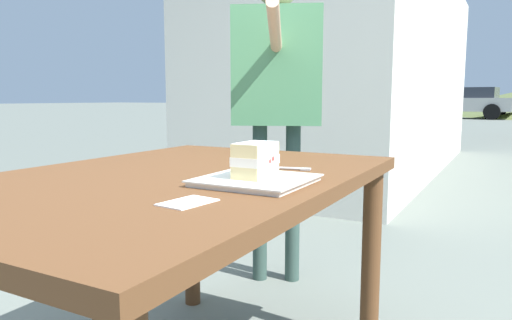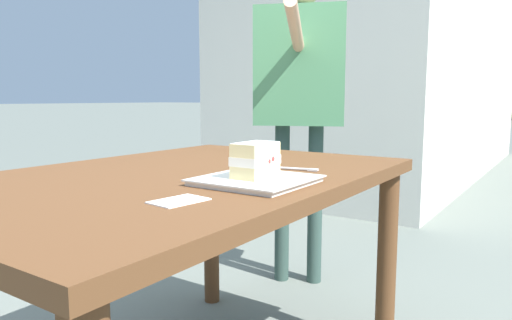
{
  "view_description": "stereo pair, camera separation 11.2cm",
  "coord_description": "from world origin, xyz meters",
  "px_view_note": "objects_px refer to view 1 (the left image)",
  "views": [
    {
      "loc": [
        -1.06,
        -0.85,
        0.95
      ],
      "look_at": [
        -0.02,
        -0.28,
        0.79
      ],
      "focal_mm": 33.04,
      "sensor_mm": 36.0,
      "label": 1
    },
    {
      "loc": [
        -1.0,
        -0.94,
        0.95
      ],
      "look_at": [
        -0.02,
        -0.28,
        0.79
      ],
      "focal_mm": 33.04,
      "sensor_mm": 36.0,
      "label": 2
    }
  ],
  "objects_px": {
    "dessert_fork": "(287,168)",
    "diner_person": "(277,72)",
    "dessert_plate": "(256,180)",
    "patio_table": "(175,206)",
    "paper_napkin": "(188,202)",
    "cake_slice": "(256,160)",
    "parked_car_extra": "(464,102)"
  },
  "relations": [
    {
      "from": "patio_table",
      "to": "cake_slice",
      "type": "height_order",
      "value": "cake_slice"
    },
    {
      "from": "patio_table",
      "to": "diner_person",
      "type": "bearing_deg",
      "value": 10.48
    },
    {
      "from": "dessert_fork",
      "to": "diner_person",
      "type": "height_order",
      "value": "diner_person"
    },
    {
      "from": "cake_slice",
      "to": "paper_napkin",
      "type": "relative_size",
      "value": 0.99
    },
    {
      "from": "paper_napkin",
      "to": "dessert_plate",
      "type": "bearing_deg",
      "value": -3.63
    },
    {
      "from": "dessert_plate",
      "to": "paper_napkin",
      "type": "distance_m",
      "value": 0.27
    },
    {
      "from": "dessert_plate",
      "to": "diner_person",
      "type": "xyz_separation_m",
      "value": [
        1.1,
        0.48,
        0.34
      ]
    },
    {
      "from": "dessert_fork",
      "to": "cake_slice",
      "type": "bearing_deg",
      "value": -173.61
    },
    {
      "from": "diner_person",
      "to": "parked_car_extra",
      "type": "height_order",
      "value": "diner_person"
    },
    {
      "from": "dessert_fork",
      "to": "parked_car_extra",
      "type": "distance_m",
      "value": 23.21
    },
    {
      "from": "patio_table",
      "to": "dessert_fork",
      "type": "distance_m",
      "value": 0.36
    },
    {
      "from": "dessert_plate",
      "to": "dessert_fork",
      "type": "distance_m",
      "value": 0.26
    },
    {
      "from": "dessert_fork",
      "to": "dessert_plate",
      "type": "bearing_deg",
      "value": -173.31
    },
    {
      "from": "dessert_plate",
      "to": "dessert_fork",
      "type": "xyz_separation_m",
      "value": [
        0.25,
        0.03,
        -0.0
      ]
    },
    {
      "from": "diner_person",
      "to": "parked_car_extra",
      "type": "xyz_separation_m",
      "value": [
        22.32,
        1.0,
        -0.29
      ]
    },
    {
      "from": "cake_slice",
      "to": "paper_napkin",
      "type": "xyz_separation_m",
      "value": [
        -0.27,
        0.02,
        -0.06
      ]
    },
    {
      "from": "diner_person",
      "to": "cake_slice",
      "type": "bearing_deg",
      "value": -156.5
    },
    {
      "from": "dessert_fork",
      "to": "diner_person",
      "type": "relative_size",
      "value": 0.11
    },
    {
      "from": "paper_napkin",
      "to": "dessert_fork",
      "type": "bearing_deg",
      "value": 1.42
    },
    {
      "from": "dessert_fork",
      "to": "paper_napkin",
      "type": "distance_m",
      "value": 0.52
    },
    {
      "from": "cake_slice",
      "to": "dessert_fork",
      "type": "relative_size",
      "value": 0.73
    },
    {
      "from": "dessert_fork",
      "to": "parked_car_extra",
      "type": "xyz_separation_m",
      "value": [
        23.17,
        1.45,
        0.05
      ]
    },
    {
      "from": "dessert_fork",
      "to": "parked_car_extra",
      "type": "bearing_deg",
      "value": 3.57
    },
    {
      "from": "paper_napkin",
      "to": "patio_table",
      "type": "bearing_deg",
      "value": 42.38
    },
    {
      "from": "patio_table",
      "to": "parked_car_extra",
      "type": "height_order",
      "value": "parked_car_extra"
    },
    {
      "from": "dessert_plate",
      "to": "diner_person",
      "type": "distance_m",
      "value": 1.25
    },
    {
      "from": "diner_person",
      "to": "parked_car_extra",
      "type": "bearing_deg",
      "value": 2.56
    },
    {
      "from": "diner_person",
      "to": "dessert_plate",
      "type": "bearing_deg",
      "value": -156.45
    },
    {
      "from": "patio_table",
      "to": "paper_napkin",
      "type": "height_order",
      "value": "paper_napkin"
    },
    {
      "from": "dessert_fork",
      "to": "diner_person",
      "type": "xyz_separation_m",
      "value": [
        0.85,
        0.45,
        0.34
      ]
    },
    {
      "from": "patio_table",
      "to": "paper_napkin",
      "type": "relative_size",
      "value": 11.14
    },
    {
      "from": "dessert_fork",
      "to": "patio_table",
      "type": "bearing_deg",
      "value": 132.68
    }
  ]
}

